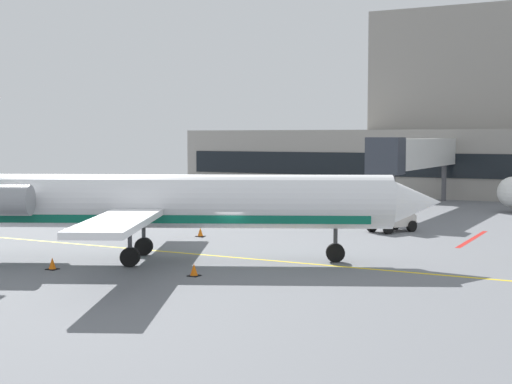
% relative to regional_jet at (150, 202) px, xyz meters
% --- Properties ---
extents(ground, '(120.00, 120.00, 0.11)m').
position_rel_regional_jet_xyz_m(ground, '(3.40, 1.49, -2.91)').
color(ground, slate).
extents(terminal_building, '(61.33, 13.01, 18.95)m').
position_rel_regional_jet_xyz_m(terminal_building, '(6.61, 48.34, 3.69)').
color(terminal_building, gray).
rests_on(terminal_building, ground).
extents(jet_bridge_west, '(2.40, 20.33, 5.91)m').
position_rel_regional_jet_xyz_m(jet_bridge_west, '(4.62, 30.58, 1.68)').
color(jet_bridge_west, silver).
rests_on(jet_bridge_west, ground).
extents(regional_jet, '(25.63, 18.76, 7.99)m').
position_rel_regional_jet_xyz_m(regional_jet, '(0.00, 0.00, 0.00)').
color(regional_jet, white).
rests_on(regional_jet, ground).
extents(baggage_tug, '(3.63, 2.81, 2.22)m').
position_rel_regional_jet_xyz_m(baggage_tug, '(0.91, 27.21, -1.86)').
color(baggage_tug, silver).
rests_on(baggage_tug, ground).
extents(pushback_tractor, '(2.75, 3.30, 2.14)m').
position_rel_regional_jet_xyz_m(pushback_tractor, '(7.16, 16.26, -1.92)').
color(pushback_tractor, silver).
rests_on(pushback_tractor, ground).
extents(belt_loader, '(3.91, 4.19, 1.95)m').
position_rel_regional_jet_xyz_m(belt_loader, '(-11.29, 23.05, -1.96)').
color(belt_loader, silver).
rests_on(belt_loader, ground).
extents(safety_cone_alpha, '(0.47, 0.47, 0.55)m').
position_rel_regional_jet_xyz_m(safety_cone_alpha, '(-2.45, 8.53, -2.62)').
color(safety_cone_alpha, orange).
rests_on(safety_cone_alpha, ground).
extents(safety_cone_bravo, '(0.47, 0.47, 0.55)m').
position_rel_regional_jet_xyz_m(safety_cone_bravo, '(-2.55, -3.96, -2.62)').
color(safety_cone_bravo, orange).
rests_on(safety_cone_bravo, ground).
extents(safety_cone_charlie, '(0.47, 0.47, 0.55)m').
position_rel_regional_jet_xyz_m(safety_cone_charlie, '(3.95, -2.37, -2.62)').
color(safety_cone_charlie, orange).
rests_on(safety_cone_charlie, ground).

